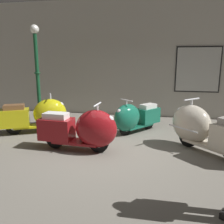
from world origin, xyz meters
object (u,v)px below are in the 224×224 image
Objects in this scene: scooter_0 at (40,115)px; scooter_3 at (203,129)px; scooter_1 at (84,129)px; scooter_2 at (134,117)px; lamppost at (37,75)px.

scooter_0 is 1.04× the size of scooter_3.
scooter_1 is 2.57m from scooter_3.
scooter_0 is 4.17m from scooter_3.
scooter_0 is 1.94m from scooter_1.
scooter_3 is at bearing 95.21° from scooter_2.
scooter_1 is (1.61, -1.08, 0.01)m from scooter_0.
scooter_0 is 1.17× the size of scooter_2.
scooter_2 is at bearing -17.40° from scooter_0.
scooter_0 is at bearing -41.60° from scooter_2.
scooter_1 is 2.99m from lamppost.
scooter_2 is 0.51× the size of lamppost.
scooter_2 is at bearing 61.64° from scooter_1.
scooter_3 reaches higher than scooter_1.
scooter_2 is 0.89× the size of scooter_3.
scooter_0 is 2.57m from scooter_2.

